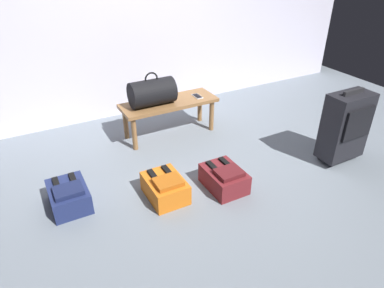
% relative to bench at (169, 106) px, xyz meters
% --- Properties ---
extents(ground_plane, '(6.60, 6.60, 0.00)m').
position_rel_bench_xyz_m(ground_plane, '(-0.02, -0.83, -0.32)').
color(ground_plane, slate).
extents(bench, '(1.00, 0.36, 0.38)m').
position_rel_bench_xyz_m(bench, '(0.00, 0.00, 0.00)').
color(bench, olive).
rests_on(bench, ground).
extents(duffel_bag_black, '(0.44, 0.26, 0.34)m').
position_rel_bench_xyz_m(duffel_bag_black, '(-0.18, -0.00, 0.19)').
color(duffel_bag_black, black).
rests_on(duffel_bag_black, bench).
extents(cell_phone, '(0.07, 0.14, 0.01)m').
position_rel_bench_xyz_m(cell_phone, '(0.32, -0.03, 0.06)').
color(cell_phone, silver).
rests_on(cell_phone, bench).
extents(suitcase_upright_charcoal, '(0.41, 0.25, 0.70)m').
position_rel_bench_xyz_m(suitcase_upright_charcoal, '(1.18, -1.23, 0.04)').
color(suitcase_upright_charcoal, black).
rests_on(suitcase_upright_charcoal, ground).
extents(backpack_navy, '(0.28, 0.38, 0.21)m').
position_rel_bench_xyz_m(backpack_navy, '(-1.19, -0.70, -0.23)').
color(backpack_navy, navy).
rests_on(backpack_navy, ground).
extents(backpack_maroon, '(0.28, 0.38, 0.21)m').
position_rel_bench_xyz_m(backpack_maroon, '(-0.01, -1.08, -0.23)').
color(backpack_maroon, maroon).
rests_on(backpack_maroon, ground).
extents(backpack_orange, '(0.28, 0.38, 0.21)m').
position_rel_bench_xyz_m(backpack_orange, '(-0.49, -0.96, -0.23)').
color(backpack_orange, orange).
rests_on(backpack_orange, ground).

